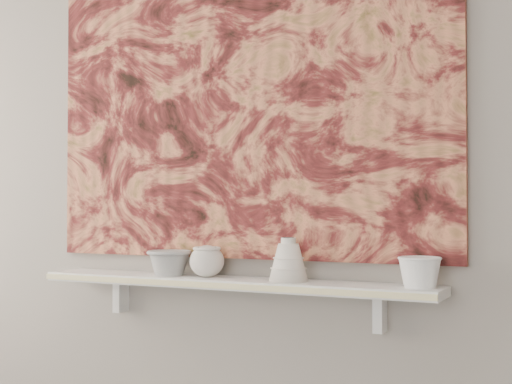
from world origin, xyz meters
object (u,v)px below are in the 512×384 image
Objects in this scene: bell_vessel at (288,259)px; painting at (241,97)px; bowl_grey at (169,262)px; bowl_white at (420,272)px; cup_cream at (207,261)px; shelf at (229,283)px.

painting is at bearing 159.24° from bell_vessel.
bowl_white reaches higher than bowl_grey.
cup_cream reaches higher than bowl_white.
shelf is 0.11m from cup_cream.
painting is at bearing 90.00° from shelf.
bowl_grey is at bearing -161.18° from painting.
painting reaches higher than cup_cream.
bowl_grey is 0.45m from bell_vessel.
bowl_grey is at bearing 180.00° from cup_cream.
bowl_white is (0.71, 0.00, -0.01)m from cup_cream.
bell_vessel is 0.42m from bowl_white.
shelf is 0.93× the size of painting.
bowl_white is (0.63, 0.00, 0.06)m from shelf.
bowl_white is (0.42, 0.00, -0.02)m from bell_vessel.
bell_vessel is (0.30, 0.00, 0.02)m from cup_cream.
bowl_grey is 0.15m from cup_cream.
cup_cream is at bearing 180.00° from bell_vessel.
painting is 0.62m from bowl_grey.
bowl_grey is 0.86m from bowl_white.
shelf is 11.10× the size of bowl_white.
bowl_white is at bearing 0.00° from bowl_grey.
painting reaches higher than bowl_grey.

